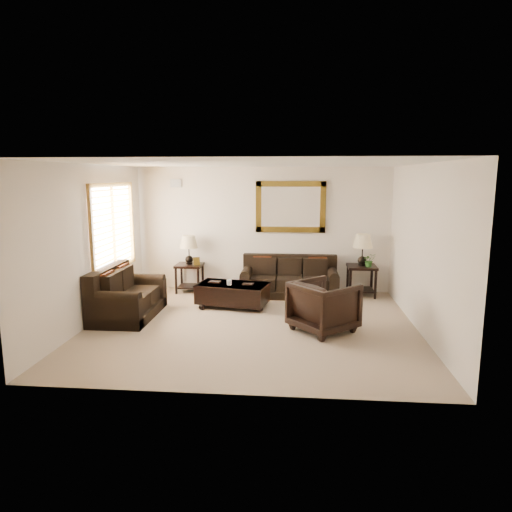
# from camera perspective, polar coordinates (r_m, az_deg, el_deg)

# --- Properties ---
(room) EXTENTS (5.51, 5.01, 2.71)m
(room) POSITION_cam_1_polar(r_m,az_deg,el_deg) (7.51, -0.58, 1.15)
(room) COLOR gray
(room) RESTS_ON ground
(window) EXTENTS (0.07, 1.96, 1.66)m
(window) POSITION_cam_1_polar(r_m,az_deg,el_deg) (9.02, -17.36, 3.45)
(window) COLOR white
(window) RESTS_ON room
(mirror) EXTENTS (1.50, 0.06, 1.10)m
(mirror) POSITION_cam_1_polar(r_m,az_deg,el_deg) (9.87, 4.34, 6.14)
(mirror) COLOR #452E0D
(mirror) RESTS_ON room
(air_vent) EXTENTS (0.25, 0.02, 0.18)m
(air_vent) POSITION_cam_1_polar(r_m,az_deg,el_deg) (10.21, -9.99, 8.95)
(air_vent) COLOR #999999
(air_vent) RESTS_ON room
(sofa) EXTENTS (2.02, 0.87, 0.83)m
(sofa) POSITION_cam_1_polar(r_m,az_deg,el_deg) (9.74, 4.19, -3.14)
(sofa) COLOR black
(sofa) RESTS_ON room
(loveseat) EXTENTS (0.95, 1.60, 0.90)m
(loveseat) POSITION_cam_1_polar(r_m,az_deg,el_deg) (8.55, -16.04, -5.13)
(loveseat) COLOR black
(loveseat) RESTS_ON room
(end_table_left) EXTENTS (0.56, 0.56, 1.24)m
(end_table_left) POSITION_cam_1_polar(r_m,az_deg,el_deg) (9.98, -8.36, 0.09)
(end_table_left) COLOR black
(end_table_left) RESTS_ON room
(end_table_right) EXTENTS (0.60, 0.60, 1.31)m
(end_table_right) POSITION_cam_1_polar(r_m,az_deg,el_deg) (9.78, 13.14, 0.02)
(end_table_right) COLOR black
(end_table_right) RESTS_ON room
(coffee_table) EXTENTS (1.46, 0.97, 0.57)m
(coffee_table) POSITION_cam_1_polar(r_m,az_deg,el_deg) (8.85, -2.94, -4.57)
(coffee_table) COLOR black
(coffee_table) RESTS_ON room
(armchair) EXTENTS (1.21, 1.21, 0.91)m
(armchair) POSITION_cam_1_polar(r_m,az_deg,el_deg) (7.51, 8.47, -5.94)
(armchair) COLOR black
(armchair) RESTS_ON floor
(potted_plant) EXTENTS (0.28, 0.30, 0.21)m
(potted_plant) POSITION_cam_1_polar(r_m,az_deg,el_deg) (9.72, 13.96, -0.68)
(potted_plant) COLOR #28581E
(potted_plant) RESTS_ON end_table_right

